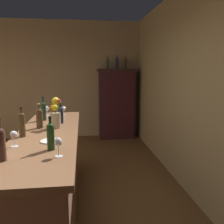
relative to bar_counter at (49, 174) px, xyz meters
name	(u,v)px	position (x,y,z in m)	size (l,w,h in m)	color
wall_back	(38,80)	(-0.67, 3.46, 0.93)	(5.12, 0.12, 2.88)	tan
wall_right	(211,92)	(1.89, -0.06, 0.93)	(0.12, 7.03, 2.88)	tan
bar_counter	(49,174)	(0.00, 0.00, 0.00)	(0.68, 2.61, 1.00)	#865C46
display_cabinet	(117,103)	(1.24, 3.16, 0.39)	(0.94, 0.42, 1.72)	#3A181B
wine_bottle_syrah	(43,110)	(-0.14, 0.68, 0.65)	(0.07, 0.07, 0.33)	#1D3323
wine_bottle_malbec	(22,123)	(-0.23, -0.14, 0.64)	(0.07, 0.07, 0.32)	#48351C
wine_bottle_rose	(61,114)	(0.11, 0.47, 0.62)	(0.07, 0.07, 0.29)	#1B2533
wine_bottle_riesling	(0,143)	(-0.23, -0.83, 0.64)	(0.07, 0.07, 0.33)	#402721
wine_bottle_merlot	(51,135)	(0.12, -0.61, 0.63)	(0.07, 0.07, 0.30)	#1E3B18
wine_bottle_pinot	(39,117)	(-0.12, 0.23, 0.63)	(0.08, 0.08, 0.30)	#49331D
wine_glass_front	(58,143)	(0.20, -0.79, 0.61)	(0.06, 0.06, 0.16)	white
wine_glass_mid	(47,109)	(-0.14, 0.99, 0.61)	(0.06, 0.06, 0.16)	white
wine_glass_rear	(64,109)	(0.11, 1.09, 0.59)	(0.07, 0.07, 0.13)	white
wine_glass_spare	(14,135)	(-0.23, -0.48, 0.61)	(0.07, 0.07, 0.15)	white
flower_arrangement	(55,115)	(0.07, 0.21, 0.66)	(0.13, 0.17, 0.37)	tan
cheese_plate	(50,141)	(0.08, -0.36, 0.50)	(0.19, 0.19, 0.01)	white
display_bottle_left	(108,63)	(1.02, 3.16, 1.36)	(0.06, 0.06, 0.33)	#2E4E35
display_bottle_midleft	(117,63)	(1.25, 3.16, 1.36)	(0.07, 0.07, 0.33)	#22233D
display_bottle_center	(126,63)	(1.46, 3.16, 1.35)	(0.06, 0.06, 0.31)	#4D3216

